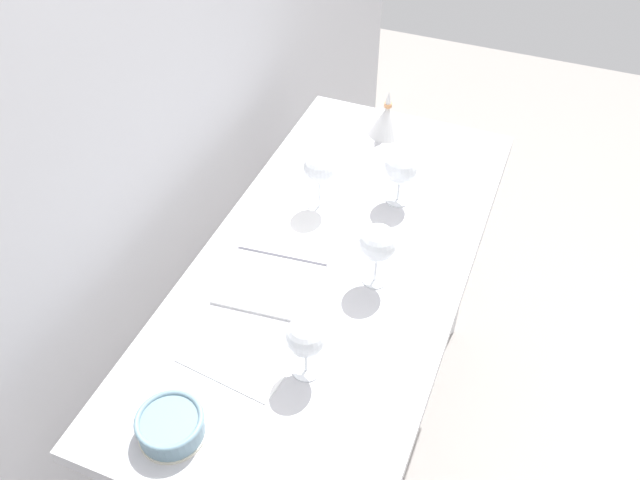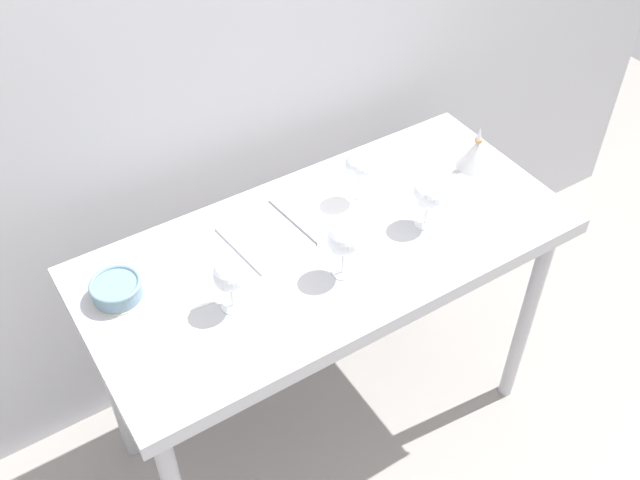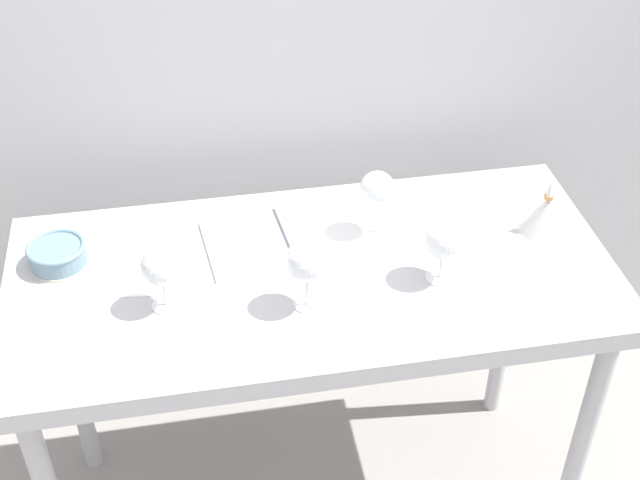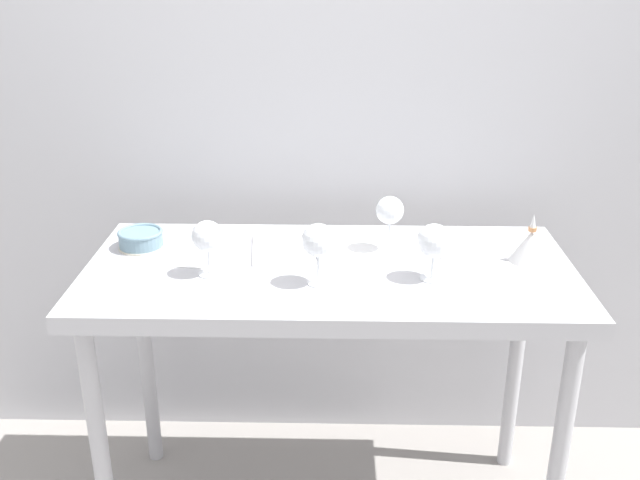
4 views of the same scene
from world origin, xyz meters
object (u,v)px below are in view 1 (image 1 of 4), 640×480
wine_glass_near_right (401,168)px  wine_glass_near_left (306,338)px  tasting_sheet_upper (334,155)px  tasting_bowl (171,425)px  wine_glass_far_right (319,170)px  tasting_sheet_lower (238,356)px  open_notebook (282,258)px  wine_glass_near_center (377,244)px  decanter_funnel (387,119)px

wine_glass_near_right → wine_glass_near_left: size_ratio=1.01×
tasting_sheet_upper → tasting_bowl: 0.99m
wine_glass_near_right → wine_glass_far_right: (-0.11, 0.19, 0.02)m
tasting_sheet_lower → open_notebook: bearing=13.1°
wine_glass_near_left → open_notebook: 0.36m
tasting_bowl → wine_glass_near_center: bearing=-23.9°
wine_glass_far_right → open_notebook: 0.25m
tasting_sheet_lower → wine_glass_near_left: bearing=-75.5°
wine_glass_far_right → tasting_sheet_lower: wine_glass_far_right is taller
open_notebook → tasting_bowl: bearing=174.0°
open_notebook → tasting_bowl: tasting_bowl is taller
wine_glass_near_left → tasting_sheet_lower: 0.19m
wine_glass_far_right → tasting_sheet_lower: (-0.53, -0.02, -0.13)m
open_notebook → tasting_bowl: size_ratio=2.92×
wine_glass_near_left → tasting_sheet_lower: size_ratio=0.67×
tasting_sheet_upper → wine_glass_near_center: bearing=-112.3°
wine_glass_far_right → tasting_sheet_upper: size_ratio=0.66×
tasting_sheet_upper → tasting_bowl: tasting_bowl is taller
wine_glass_far_right → open_notebook: wine_glass_far_right is taller
wine_glass_near_center → tasting_bowl: 0.60m
wine_glass_far_right → tasting_bowl: (-0.75, 0.01, -0.10)m
wine_glass_near_left → decanter_funnel: wine_glass_near_left is taller
tasting_bowl → decanter_funnel: size_ratio=0.94×
open_notebook → decanter_funnel: (0.63, -0.07, 0.04)m
wine_glass_far_right → decanter_funnel: 0.42m
wine_glass_near_left → tasting_sheet_lower: (-0.02, 0.15, -0.11)m
tasting_sheet_upper → decanter_funnel: 0.21m
wine_glass_near_center → tasting_sheet_upper: (0.44, 0.28, -0.12)m
wine_glass_near_left → tasting_sheet_lower: bearing=97.8°
wine_glass_far_right → wine_glass_near_center: bearing=-132.0°
wine_glass_near_center → decanter_funnel: bearing=15.3°
wine_glass_far_right → decanter_funnel: (0.41, -0.06, -0.08)m
tasting_bowl → decanter_funnel: (1.15, -0.08, 0.02)m
wine_glass_near_center → open_notebook: (-0.02, 0.24, -0.12)m
tasting_sheet_upper → decanter_funnel: size_ratio=1.79×
open_notebook → tasting_sheet_upper: (0.46, 0.04, -0.00)m
wine_glass_near_right → wine_glass_far_right: size_ratio=0.93×
wine_glass_near_right → open_notebook: 0.40m
wine_glass_far_right → tasting_sheet_lower: size_ratio=0.73×
tasting_sheet_upper → wine_glass_near_right: bearing=-82.6°
wine_glass_far_right → open_notebook: (-0.22, 0.01, -0.12)m
wine_glass_near_right → tasting_sheet_lower: 0.67m
tasting_sheet_lower → wine_glass_near_center: bearing=-25.5°
open_notebook → decanter_funnel: size_ratio=2.74×
decanter_funnel → open_notebook: bearing=173.3°
wine_glass_near_left → wine_glass_far_right: (0.51, 0.17, 0.02)m
tasting_sheet_upper → tasting_bowl: (-0.98, -0.03, 0.03)m
open_notebook → tasting_sheet_lower: size_ratio=1.69×
tasting_bowl → open_notebook: bearing=-0.2°
open_notebook → tasting_bowl: (-0.53, 0.00, 0.03)m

